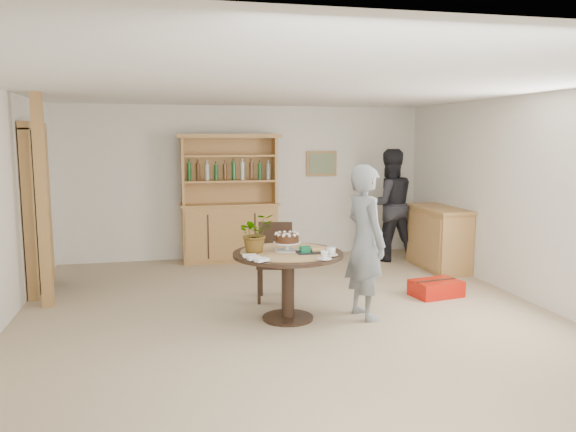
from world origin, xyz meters
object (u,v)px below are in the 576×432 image
at_px(dining_chair, 275,256).
at_px(teen_boy, 365,242).
at_px(sideboard, 438,238).
at_px(adult_person, 389,205).
at_px(dining_table, 288,266).
at_px(red_suitcase, 436,288).
at_px(hutch, 230,219).

bearing_deg(dining_chair, teen_boy, -34.18).
height_order(sideboard, adult_person, adult_person).
bearing_deg(adult_person, dining_table, 48.69).
xyz_separation_m(sideboard, dining_chair, (-2.75, -1.05, 0.06)).
xyz_separation_m(dining_chair, adult_person, (2.24, 1.79, 0.37)).
distance_m(dining_table, red_suitcase, 2.14).
distance_m(teen_boy, red_suitcase, 1.51).
xyz_separation_m(hutch, sideboard, (3.04, -1.24, -0.22)).
distance_m(sideboard, red_suitcase, 1.62).
distance_m(dining_table, adult_person, 3.47).
bearing_deg(dining_chair, sideboard, 34.90).
height_order(hutch, adult_person, hutch).
bearing_deg(red_suitcase, adult_person, 73.55).
bearing_deg(sideboard, red_suitcase, -118.00).
distance_m(dining_chair, teen_boy, 1.28).
bearing_deg(teen_boy, sideboard, -55.26).
height_order(dining_table, adult_person, adult_person).
xyz_separation_m(dining_chair, red_suitcase, (2.00, -0.35, -0.43)).
distance_m(hutch, adult_person, 2.59).
relative_size(sideboard, teen_boy, 0.74).
distance_m(dining_table, dining_chair, 0.83).
distance_m(dining_table, teen_boy, 0.89).
bearing_deg(red_suitcase, teen_boy, -163.81).
distance_m(sideboard, adult_person, 1.00).
bearing_deg(sideboard, dining_chair, -159.06).
bearing_deg(red_suitcase, sideboard, 51.82).
bearing_deg(teen_boy, hutch, 8.08).
bearing_deg(adult_person, red_suitcase, 83.17).
bearing_deg(teen_boy, dining_table, 72.11).
distance_m(teen_boy, adult_person, 3.06).
relative_size(hutch, red_suitcase, 3.09).
distance_m(hutch, red_suitcase, 3.55).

